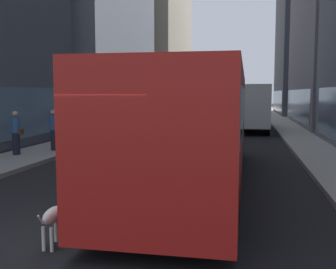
{
  "coord_description": "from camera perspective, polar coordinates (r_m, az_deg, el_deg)",
  "views": [
    {
      "loc": [
        2.56,
        -6.41,
        2.51
      ],
      "look_at": [
        0.48,
        4.18,
        1.4
      ],
      "focal_mm": 42.78,
      "sensor_mm": 36.0,
      "label": 1
    }
  ],
  "objects": [
    {
      "name": "ground_plane",
      "position": [
        41.56,
        7.56,
        2.37
      ],
      "size": [
        120.0,
        120.0,
        0.0
      ],
      "primitive_type": "plane",
      "color": "black"
    },
    {
      "name": "building_right_far",
      "position": [
        50.73,
        22.31,
        14.47
      ],
      "size": [
        11.53,
        14.16,
        20.94
      ],
      "color": "#4C515B",
      "rests_on": "ground"
    },
    {
      "name": "box_truck",
      "position": [
        27.15,
        11.64,
        3.98
      ],
      "size": [
        2.3,
        7.5,
        3.05
      ],
      "color": "#19519E",
      "rests_on": "ground"
    },
    {
      "name": "car_red_coupe",
      "position": [
        36.91,
        11.49,
        3.15
      ],
      "size": [
        1.94,
        4.63,
        1.62
      ],
      "color": "red",
      "rests_on": "ground"
    },
    {
      "name": "sidewalk_left",
      "position": [
        42.29,
        -0.17,
        2.58
      ],
      "size": [
        2.4,
        110.0,
        0.15
      ],
      "primitive_type": "cube",
      "color": "gray",
      "rests_on": "ground"
    },
    {
      "name": "car_grey_wagon",
      "position": [
        50.51,
        9.58,
        3.89
      ],
      "size": [
        1.73,
        4.8,
        1.62
      ],
      "color": "slate",
      "rests_on": "ground"
    },
    {
      "name": "car_silver_sedan",
      "position": [
        45.25,
        11.43,
        3.64
      ],
      "size": [
        1.93,
        4.8,
        1.62
      ],
      "color": "#B7BABF",
      "rests_on": "ground"
    },
    {
      "name": "car_white_van",
      "position": [
        27.56,
        3.25,
        2.36
      ],
      "size": [
        1.78,
        4.17,
        1.62
      ],
      "color": "silver",
      "rests_on": "ground"
    },
    {
      "name": "sidewalk_right",
      "position": [
        41.6,
        15.43,
        2.32
      ],
      "size": [
        2.4,
        110.0,
        0.15
      ],
      "primitive_type": "cube",
      "color": "#9E9991",
      "rests_on": "ground"
    },
    {
      "name": "dalmatian_dog",
      "position": [
        6.99,
        -15.8,
        -10.97
      ],
      "size": [
        0.22,
        0.96,
        0.72
      ],
      "color": "white",
      "rests_on": "ground"
    },
    {
      "name": "building_left_far",
      "position": [
        56.6,
        -4.09,
        17.01
      ],
      "size": [
        11.61,
        18.65,
        26.9
      ],
      "color": "#A0937F",
      "rests_on": "ground"
    },
    {
      "name": "car_black_suv",
      "position": [
        50.38,
        6.84,
        3.92
      ],
      "size": [
        1.79,
        4.01,
        1.62
      ],
      "color": "black",
      "rests_on": "ground"
    },
    {
      "name": "car_blue_hatchback",
      "position": [
        41.72,
        3.72,
        3.55
      ],
      "size": [
        1.83,
        3.93,
        1.62
      ],
      "color": "#4C6BB7",
      "rests_on": "ground"
    },
    {
      "name": "pedestrian_in_coat",
      "position": [
        17.28,
        -15.97,
        0.68
      ],
      "size": [
        0.34,
        0.34,
        1.69
      ],
      "color": "#1E1E2D",
      "rests_on": "sidewalk_left"
    },
    {
      "name": "transit_bus",
      "position": [
        11.04,
        4.02,
        2.06
      ],
      "size": [
        2.78,
        11.53,
        3.05
      ],
      "color": "red",
      "rests_on": "ground"
    },
    {
      "name": "pedestrian_with_handbag",
      "position": [
        16.46,
        -20.84,
        0.27
      ],
      "size": [
        0.45,
        0.34,
        1.69
      ],
      "color": "#1E1E2D",
      "rests_on": "sidewalk_left"
    }
  ]
}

